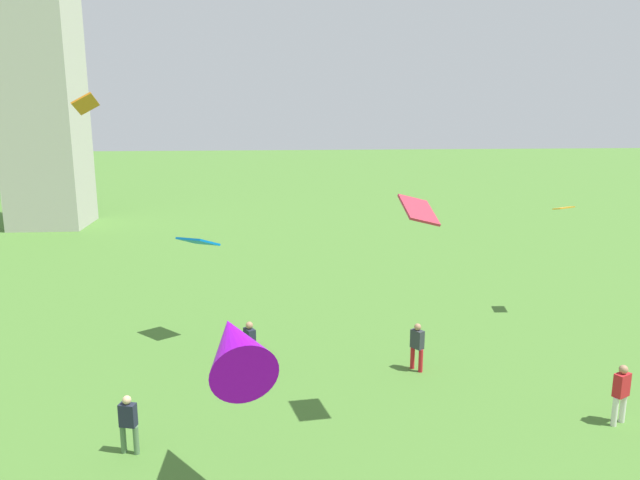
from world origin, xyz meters
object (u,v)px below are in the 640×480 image
Objects in this scene: kite_flying_6 at (86,104)px; kite_flying_0 at (419,210)px; person_4 at (621,391)px; kite_flying_3 at (235,346)px; kite_flying_2 at (198,241)px; kite_flying_1 at (564,208)px; person_2 at (128,421)px; person_3 at (250,343)px; person_1 at (417,344)px.

kite_flying_0 is at bearing -90.81° from kite_flying_6.
kite_flying_3 is (-10.79, -2.04, 2.56)m from person_4.
kite_flying_0 reaches higher than person_4.
kite_flying_1 is at bearing -129.74° from kite_flying_2.
kite_flying_6 reaches higher than person_4.
kite_flying_3 is at bearing -17.77° from person_4.
kite_flying_1 reaches higher than person_2.
person_3 is 4.72m from kite_flying_2.
person_4 is at bearing -166.97° from kite_flying_2.
person_1 is 8.84m from kite_flying_3.
person_3 is at bearing 166.44° from kite_flying_2.
kite_flying_3 reaches higher than kite_flying_2.
kite_flying_1 is at bearing -134.17° from person_2.
kite_flying_3 is 7.11m from kite_flying_6.
kite_flying_3 is at bearing -28.34° from person_3.
kite_flying_2 is (-1.99, 3.12, 2.92)m from person_3.
person_4 reaches higher than person_2.
kite_flying_2 reaches higher than person_3.
kite_flying_0 is at bearing 129.43° from person_1.
kite_flying_6 is at bearing 75.05° from person_1.
person_2 is 1.21× the size of kite_flying_0.
person_3 is 1.31× the size of kite_flying_0.
kite_flying_0 reaches higher than kite_flying_3.
kite_flying_1 is 19.51m from kite_flying_6.
person_3 is at bearing 50.72° from person_1.
person_3 is 0.64× the size of kite_flying_3.
kite_flying_6 is at bearing -48.70° from kite_flying_3.
person_4 is at bearing 170.52° from kite_flying_1.
person_3 is 1.03× the size of kite_flying_2.
person_2 is 4.28m from kite_flying_3.
kite_flying_0 is at bearing -166.21° from kite_flying_3.
kite_flying_1 is at bearing -152.72° from kite_flying_3.
kite_flying_0 is (7.77, 0.88, 5.37)m from person_2.
kite_flying_1 is 0.53× the size of kite_flying_2.
kite_flying_3 is at bearing 101.27° from person_1.
kite_flying_6 reaches higher than kite_flying_3.
kite_flying_6 is (-14.48, 0.57, 8.04)m from person_4.
person_1 is 0.95× the size of person_3.
person_1 is at bearing -137.96° from person_2.
kite_flying_3 is (1.94, -9.65, -0.35)m from kite_flying_2.
kite_flying_6 is (-1.75, -7.04, 5.14)m from kite_flying_2.
kite_flying_1 is 15.26m from kite_flying_2.
kite_flying_1 is (7.39, 5.23, 3.77)m from person_1.
person_1 is at bearing -69.59° from kite_flying_6.
kite_flying_0 is 10.13m from kite_flying_2.
kite_flying_1 is at bearing -133.04° from person_4.
person_2 is 5.79m from person_3.
kite_flying_2 is at bearing -13.81° from kite_flying_6.
person_1 is 2.02× the size of kite_flying_6.
kite_flying_0 is 1.47× the size of kite_flying_1.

